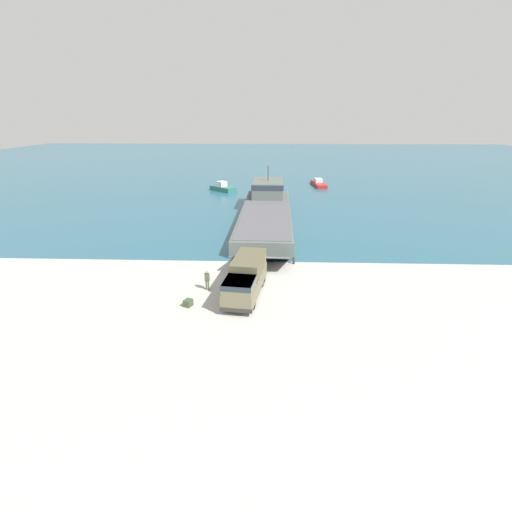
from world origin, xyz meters
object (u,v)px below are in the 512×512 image
object	(u,v)px
landing_craft	(266,208)
military_truck	(246,278)
soldier_on_ramp	(207,279)
mooring_bollard	(294,260)
cargo_crate	(188,303)
moored_boat_a	(319,183)
moored_boat_b	(223,188)

from	to	relation	value
landing_craft	military_truck	bearing A→B (deg)	-92.04
military_truck	soldier_on_ramp	distance (m)	3.61
military_truck	mooring_bollard	xyz separation A→B (m)	(4.51, 7.64, -1.15)
military_truck	soldier_on_ramp	size ratio (longest dim) A/B	4.69
landing_craft	cargo_crate	bearing A→B (deg)	-100.51
landing_craft	cargo_crate	distance (m)	29.90
landing_craft	soldier_on_ramp	size ratio (longest dim) A/B	19.77
military_truck	cargo_crate	bearing A→B (deg)	-54.41
moored_boat_a	military_truck	bearing A→B (deg)	72.12
soldier_on_ramp	moored_boat_b	bearing A→B (deg)	174.35
soldier_on_ramp	landing_craft	bearing A→B (deg)	158.66
soldier_on_ramp	mooring_bollard	distance (m)	10.49
landing_craft	moored_boat_b	size ratio (longest dim) A/B	6.13
moored_boat_a	cargo_crate	xyz separation A→B (m)	(-16.87, -58.75, -0.22)
landing_craft	moored_boat_a	size ratio (longest dim) A/B	4.21
military_truck	moored_boat_b	size ratio (longest dim) A/B	1.45
moored_boat_a	mooring_bollard	bearing A→B (deg)	75.34
moored_boat_a	soldier_on_ramp	bearing A→B (deg)	68.58
military_truck	mooring_bollard	size ratio (longest dim) A/B	11.12
soldier_on_ramp	cargo_crate	distance (m)	3.53
moored_boat_b	cargo_crate	world-z (taller)	moored_boat_b
mooring_bollard	cargo_crate	distance (m)	13.54
moored_boat_a	mooring_bollard	size ratio (longest dim) A/B	11.15
moored_boat_a	cargo_crate	world-z (taller)	moored_boat_a
military_truck	moored_boat_b	bearing A→B (deg)	-163.62
military_truck	cargo_crate	size ratio (longest dim) A/B	12.28
moored_boat_b	landing_craft	bearing A→B (deg)	64.13
moored_boat_a	moored_boat_b	distance (m)	21.34
military_truck	cargo_crate	world-z (taller)	military_truck
military_truck	moored_boat_a	distance (m)	57.66
military_truck	moored_boat_b	world-z (taller)	military_truck
landing_craft	military_truck	xyz separation A→B (m)	(-1.38, -26.84, -0.00)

